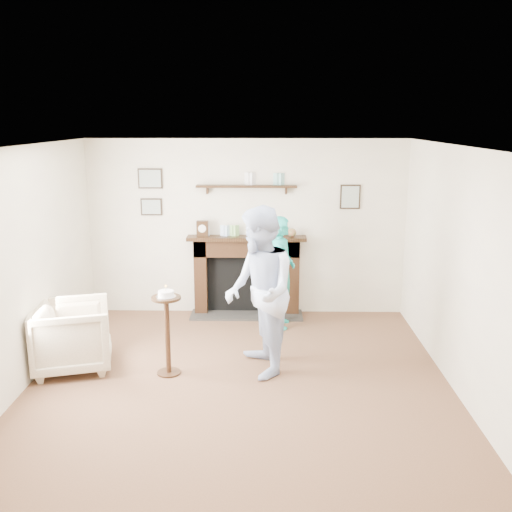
# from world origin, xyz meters

# --- Properties ---
(ground) EXTENTS (5.00, 5.00, 0.00)m
(ground) POSITION_xyz_m (0.00, 0.00, 0.00)
(ground) COLOR brown
(ground) RESTS_ON ground
(room_shell) EXTENTS (4.54, 5.02, 2.52)m
(room_shell) POSITION_xyz_m (-0.00, 0.69, 1.62)
(room_shell) COLOR #F2ECCD
(room_shell) RESTS_ON ground
(armchair) EXTENTS (1.04, 1.02, 0.77)m
(armchair) POSITION_xyz_m (-1.90, 0.49, 0.00)
(armchair) COLOR #BDAB8C
(armchair) RESTS_ON ground
(man) EXTENTS (0.90, 1.05, 1.87)m
(man) POSITION_xyz_m (0.21, 0.43, 0.00)
(man) COLOR silver
(man) RESTS_ON ground
(woman) EXTENTS (0.39, 0.57, 1.52)m
(woman) POSITION_xyz_m (0.48, 1.90, 0.00)
(woman) COLOR #1FB2A6
(woman) RESTS_ON ground
(pedestal_table) EXTENTS (0.32, 0.32, 1.02)m
(pedestal_table) POSITION_xyz_m (-0.80, 0.37, 0.63)
(pedestal_table) COLOR black
(pedestal_table) RESTS_ON ground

